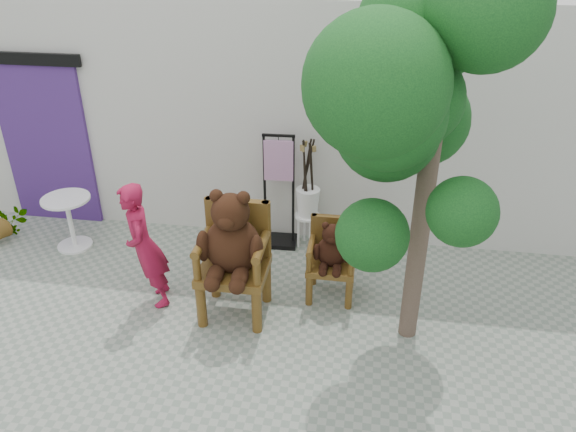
% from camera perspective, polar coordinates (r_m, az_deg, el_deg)
% --- Properties ---
extents(ground_plane, '(60.00, 60.00, 0.00)m').
position_cam_1_polar(ground_plane, '(5.62, -6.91, -15.01)').
color(ground_plane, gray).
rests_on(ground_plane, ground).
extents(back_wall, '(9.00, 1.00, 3.00)m').
position_cam_1_polar(back_wall, '(7.48, -1.37, 10.23)').
color(back_wall, beige).
rests_on(back_wall, ground).
extents(doorway, '(1.40, 0.11, 2.33)m').
position_cam_1_polar(doorway, '(8.20, -23.32, 7.06)').
color(doorway, '#44236B').
rests_on(doorway, ground).
extents(chair_big, '(0.71, 0.78, 1.47)m').
position_cam_1_polar(chair_big, '(5.78, -5.64, -3.02)').
color(chair_big, '#4D3210').
rests_on(chair_big, ground).
extents(chair_small, '(0.52, 0.51, 0.95)m').
position_cam_1_polar(chair_small, '(6.19, 4.48, -3.67)').
color(chair_small, '#4D3210').
rests_on(chair_small, ground).
extents(person, '(0.53, 0.62, 1.45)m').
position_cam_1_polar(person, '(6.15, -14.35, -3.01)').
color(person, maroon).
rests_on(person, ground).
extents(cafe_table, '(0.60, 0.60, 0.70)m').
position_cam_1_polar(cafe_table, '(7.65, -21.34, -0.05)').
color(cafe_table, white).
rests_on(cafe_table, ground).
extents(display_stand, '(0.46, 0.37, 1.51)m').
position_cam_1_polar(display_stand, '(7.12, -0.91, 1.25)').
color(display_stand, black).
rests_on(display_stand, ground).
extents(stool_bucket, '(0.32, 0.32, 1.45)m').
position_cam_1_polar(stool_bucket, '(7.05, 2.02, 1.47)').
color(stool_bucket, white).
rests_on(stool_bucket, ground).
extents(tree, '(1.76, 1.95, 3.69)m').
position_cam_1_polar(tree, '(4.67, 12.24, 12.11)').
color(tree, '#46352A').
rests_on(tree, ground).
extents(potted_plant, '(0.46, 0.41, 0.47)m').
position_cam_1_polar(potted_plant, '(8.28, -26.70, -0.65)').
color(potted_plant, '#0F3715').
rests_on(potted_plant, ground).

